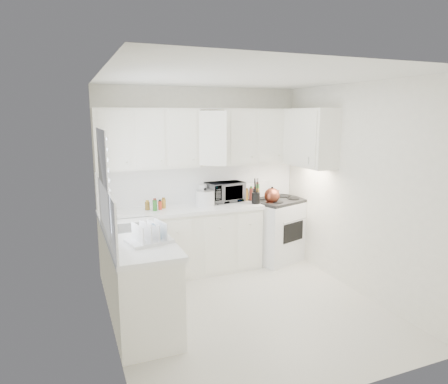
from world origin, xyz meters
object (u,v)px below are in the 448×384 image
microwave (225,190)px  rice_cooker (205,197)px  tea_kettle (272,194)px  stove (277,221)px  dish_rack (149,231)px  utensil_crock (256,191)px

microwave → rice_cooker: 0.41m
tea_kettle → rice_cooker: 0.99m
stove → dish_rack: (-2.23, -1.34, 0.45)m
tea_kettle → dish_rack: (-2.05, -1.18, -0.00)m
rice_cooker → utensil_crock: bearing=-23.8°
stove → utensil_crock: size_ratio=3.19×
stove → dish_rack: size_ratio=2.89×
rice_cooker → utensil_crock: 0.74m
stove → microwave: size_ratio=2.33×
tea_kettle → utensil_crock: size_ratio=0.73×
stove → utensil_crock: (-0.43, -0.14, 0.53)m
utensil_crock → rice_cooker: bearing=170.1°
tea_kettle → utensil_crock: 0.26m
microwave → dish_rack: 2.08m
tea_kettle → dish_rack: tea_kettle is taller
stove → dish_rack: 2.64m
rice_cooker → dish_rack: bearing=-142.6°
stove → tea_kettle: size_ratio=4.35×
tea_kettle → dish_rack: bearing=-164.4°
microwave → dish_rack: bearing=-143.7°
stove → tea_kettle: (-0.18, -0.16, 0.46)m
microwave → rice_cooker: size_ratio=2.03×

